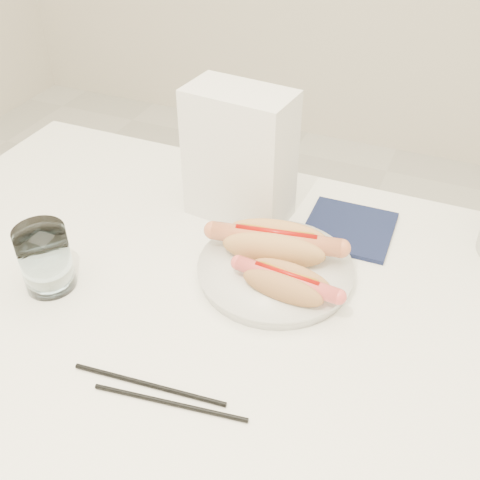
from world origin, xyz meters
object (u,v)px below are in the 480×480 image
at_px(table, 220,334).
at_px(water_glass, 45,258).
at_px(hotdog_left, 276,243).
at_px(plate, 275,272).
at_px(hotdog_right, 286,283).
at_px(napkin_box, 240,156).

bearing_deg(table, water_glass, -167.20).
distance_m(table, hotdog_left, 0.16).
bearing_deg(hotdog_left, plate, -78.04).
xyz_separation_m(hotdog_right, water_glass, (-0.34, -0.10, 0.01)).
height_order(plate, water_glass, water_glass).
relative_size(plate, water_glass, 2.23).
distance_m(plate, water_glass, 0.34).
height_order(water_glass, napkin_box, napkin_box).
xyz_separation_m(table, water_glass, (-0.25, -0.06, 0.11)).
bearing_deg(hotdog_right, plate, 129.80).
bearing_deg(hotdog_left, table, -119.75).
bearing_deg(water_glass, plate, 26.16).
bearing_deg(water_glass, napkin_box, 56.83).
bearing_deg(table, plate, 60.63).
xyz_separation_m(hotdog_left, napkin_box, (-0.11, 0.11, 0.07)).
xyz_separation_m(plate, hotdog_right, (0.03, -0.05, 0.03)).
relative_size(water_glass, napkin_box, 0.45).
bearing_deg(plate, water_glass, -153.84).
distance_m(table, hotdog_right, 0.14).
bearing_deg(hotdog_left, hotdog_right, -68.91).
bearing_deg(plate, hotdog_left, 111.75).
xyz_separation_m(plate, napkin_box, (-0.12, 0.14, 0.10)).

